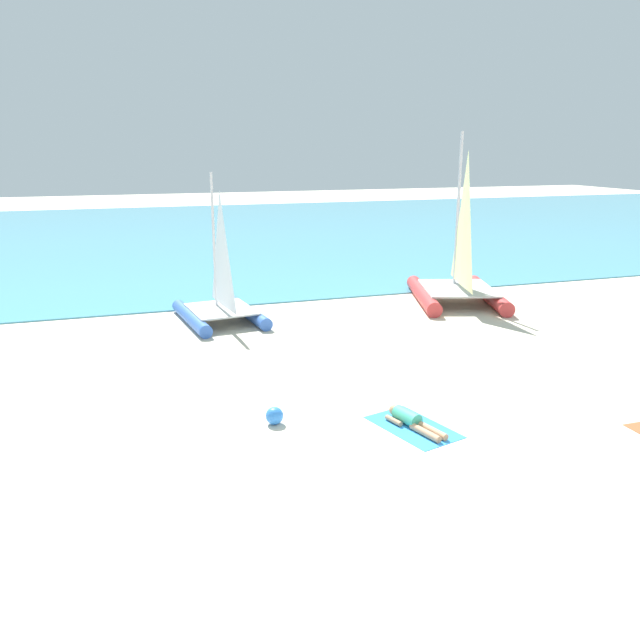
{
  "coord_description": "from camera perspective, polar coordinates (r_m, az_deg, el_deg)",
  "views": [
    {
      "loc": [
        -4.96,
        -9.54,
        5.51
      ],
      "look_at": [
        0.0,
        5.62,
        1.2
      ],
      "focal_mm": 36.26,
      "sensor_mm": 36.0,
      "label": 1
    }
  ],
  "objects": [
    {
      "name": "sunbather_left",
      "position": [
        13.37,
        8.06,
        -8.75
      ],
      "size": [
        0.79,
        1.55,
        0.3
      ],
      "rotation": [
        0.0,
        0.0,
        0.27
      ],
      "color": "#3FB28C",
      "rests_on": "towel_left"
    },
    {
      "name": "beach_ball",
      "position": [
        13.35,
        -4.04,
        -8.43
      ],
      "size": [
        0.37,
        0.37,
        0.37
      ],
      "primitive_type": "sphere",
      "color": "#337FE5",
      "rests_on": "ground"
    },
    {
      "name": "sailboat_red",
      "position": [
        23.78,
        12.08,
        3.59
      ],
      "size": [
        4.17,
        5.27,
        6.0
      ],
      "rotation": [
        0.0,
        0.0,
        -0.3
      ],
      "color": "#CC3838",
      "rests_on": "ground"
    },
    {
      "name": "ground_plane",
      "position": [
        20.9,
        -3.73,
        -0.2
      ],
      "size": [
        120.0,
        120.0,
        0.0
      ],
      "primitive_type": "plane",
      "color": "beige"
    },
    {
      "name": "ocean_water",
      "position": [
        42.67,
        -11.38,
        7.44
      ],
      "size": [
        120.0,
        40.0,
        0.05
      ],
      "primitive_type": "cube",
      "color": "#4C9EB7",
      "rests_on": "ground"
    },
    {
      "name": "sailboat_blue",
      "position": [
        20.99,
        -8.8,
        1.7
      ],
      "size": [
        2.72,
        3.86,
        4.72
      ],
      "rotation": [
        0.0,
        0.0,
        0.12
      ],
      "color": "blue",
      "rests_on": "ground"
    },
    {
      "name": "towel_left",
      "position": [
        13.38,
        8.23,
        -9.34
      ],
      "size": [
        1.56,
        2.12,
        0.01
      ],
      "primitive_type": "cube",
      "rotation": [
        0.0,
        0.0,
        0.27
      ],
      "color": "#338CD8",
      "rests_on": "ground"
    }
  ]
}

